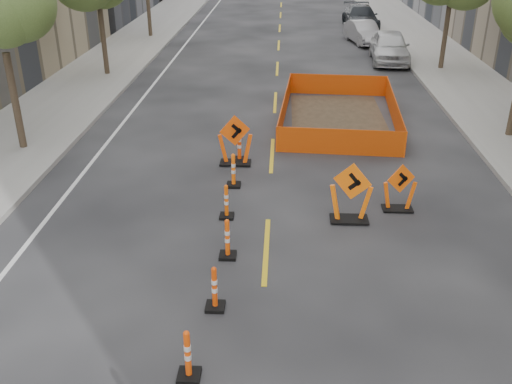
# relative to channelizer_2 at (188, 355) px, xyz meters

# --- Properties ---
(ground_plane) EXTENTS (140.00, 140.00, 0.00)m
(ground_plane) POSITION_rel_channelizer_2_xyz_m (1.19, 0.22, -0.50)
(ground_plane) COLOR black
(sidewalk_left) EXTENTS (4.00, 90.00, 0.15)m
(sidewalk_left) POSITION_rel_channelizer_2_xyz_m (-7.81, 12.22, -0.42)
(sidewalk_left) COLOR gray
(sidewalk_left) RESTS_ON ground
(channelizer_2) EXTENTS (0.39, 0.39, 1.00)m
(channelizer_2) POSITION_rel_channelizer_2_xyz_m (0.00, 0.00, 0.00)
(channelizer_2) COLOR #E54509
(channelizer_2) RESTS_ON ground
(channelizer_3) EXTENTS (0.39, 0.39, 0.98)m
(channelizer_3) POSITION_rel_channelizer_2_xyz_m (0.23, 1.94, -0.01)
(channelizer_3) COLOR #D94009
(channelizer_3) RESTS_ON ground
(channelizer_4) EXTENTS (0.39, 0.39, 1.00)m
(channelizer_4) POSITION_rel_channelizer_2_xyz_m (0.31, 3.87, -0.00)
(channelizer_4) COLOR #E34A09
(channelizer_4) RESTS_ON ground
(channelizer_5) EXTENTS (0.37, 0.37, 0.95)m
(channelizer_5) POSITION_rel_channelizer_2_xyz_m (0.10, 5.81, -0.03)
(channelizer_5) COLOR #D84F09
(channelizer_5) RESTS_ON ground
(channelizer_6) EXTENTS (0.40, 0.40, 1.03)m
(channelizer_6) POSITION_rel_channelizer_2_xyz_m (0.12, 7.74, 0.01)
(channelizer_6) COLOR #FB5E0A
(channelizer_6) RESTS_ON ground
(channelizer_7) EXTENTS (0.44, 0.44, 1.11)m
(channelizer_7) POSITION_rel_channelizer_2_xyz_m (0.15, 9.68, 0.06)
(channelizer_7) COLOR #D53D09
(channelizer_7) RESTS_ON ground
(chevron_sign_left) EXTENTS (1.26, 1.02, 1.64)m
(chevron_sign_left) POSITION_rel_channelizer_2_xyz_m (0.04, 9.40, 0.32)
(chevron_sign_left) COLOR #F8510A
(chevron_sign_left) RESTS_ON ground
(chevron_sign_center) EXTENTS (1.26, 1.03, 1.64)m
(chevron_sign_center) POSITION_rel_channelizer_2_xyz_m (3.30, 5.76, 0.32)
(chevron_sign_center) COLOR #FF680A
(chevron_sign_center) RESTS_ON ground
(chevron_sign_right) EXTENTS (1.03, 0.82, 1.35)m
(chevron_sign_right) POSITION_rel_channelizer_2_xyz_m (4.67, 6.45, 0.17)
(chevron_sign_right) COLOR #F7590A
(chevron_sign_right) RESTS_ON ground
(safety_fence) EXTENTS (4.70, 7.44, 0.90)m
(safety_fence) POSITION_rel_channelizer_2_xyz_m (3.69, 13.95, -0.05)
(safety_fence) COLOR orange
(safety_fence) RESTS_ON ground
(parked_car_near) EXTENTS (2.24, 4.92, 1.64)m
(parked_car_near) POSITION_rel_channelizer_2_xyz_m (7.23, 24.10, 0.32)
(parked_car_near) COLOR silver
(parked_car_near) RESTS_ON ground
(parked_car_mid) EXTENTS (2.23, 4.26, 1.34)m
(parked_car_mid) POSITION_rel_channelizer_2_xyz_m (6.44, 29.13, 0.17)
(parked_car_mid) COLOR #949398
(parked_car_mid) RESTS_ON ground
(parked_car_far) EXTENTS (2.32, 5.39, 1.55)m
(parked_car_far) POSITION_rel_channelizer_2_xyz_m (6.87, 34.42, 0.27)
(parked_car_far) COLOR black
(parked_car_far) RESTS_ON ground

